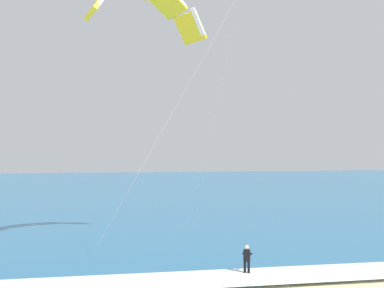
# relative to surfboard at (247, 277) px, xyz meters

# --- Properties ---
(sea) EXTENTS (200.00, 120.00, 0.20)m
(sea) POSITION_rel_surfboard_xyz_m (-0.16, 58.34, 0.07)
(sea) COLOR teal
(sea) RESTS_ON ground
(surf_foam) EXTENTS (200.00, 3.13, 0.04)m
(surf_foam) POSITION_rel_surfboard_xyz_m (-0.16, -0.66, 0.19)
(surf_foam) COLOR white
(surf_foam) RESTS_ON sea
(surfboard) EXTENTS (0.98, 1.46, 0.09)m
(surfboard) POSITION_rel_surfboard_xyz_m (0.00, 0.00, 0.00)
(surfboard) COLOR #239EC6
(surfboard) RESTS_ON ground
(kitesurfer) EXTENTS (0.66, 0.65, 1.69)m
(kitesurfer) POSITION_rel_surfboard_xyz_m (0.01, 0.02, 0.91)
(kitesurfer) COLOR black
(kitesurfer) RESTS_ON ground
(kite_primary) EXTENTS (8.44, 9.09, 16.39)m
(kite_primary) POSITION_rel_surfboard_xyz_m (-4.73, 6.31, 16.15)
(kite_primary) COLOR yellow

